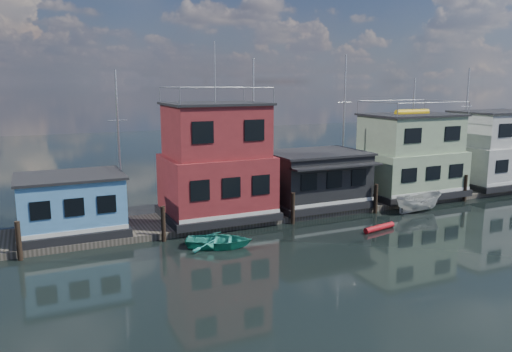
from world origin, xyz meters
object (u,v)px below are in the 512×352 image
houseboat_red (216,164)px  red_kayak (379,228)px  motorboat (419,202)px  dinghy_teal (219,241)px  houseboat_blue (71,204)px  houseboat_dark (316,178)px  houseboat_green (410,156)px  houseboat_white (496,150)px

houseboat_red → red_kayak: (8.95, -6.50, -3.91)m
motorboat → dinghy_teal: (-16.39, -1.32, -0.35)m
houseboat_blue → houseboat_red: size_ratio=0.54×
houseboat_blue → houseboat_red: 9.69m
houseboat_dark → houseboat_green: size_ratio=0.88×
houseboat_blue → houseboat_green: 26.53m
houseboat_white → houseboat_blue: bearing=-180.0°
houseboat_dark → houseboat_white: size_ratio=0.88×
red_kayak → motorboat: motorboat is taller
houseboat_white → motorboat: bearing=-162.3°
houseboat_red → houseboat_green: 17.01m
houseboat_blue → houseboat_dark: houseboat_dark is taller
houseboat_red → houseboat_white: size_ratio=1.41×
houseboat_red → houseboat_white: 27.01m
houseboat_blue → houseboat_green: size_ratio=0.76×
motorboat → houseboat_green: bearing=-27.3°
red_kayak → motorboat: size_ratio=0.68×
houseboat_blue → houseboat_dark: (17.50, -0.02, 0.21)m
houseboat_dark → motorboat: (6.57, -3.94, -1.66)m
houseboat_green → motorboat: (-2.43, -3.96, -2.80)m
red_kayak → motorboat: (5.62, 2.55, 0.56)m
houseboat_red → motorboat: size_ratio=3.04×
houseboat_white → red_kayak: bearing=-160.2°
houseboat_white → dinghy_teal: size_ratio=2.14×
motorboat → houseboat_red: bearing=79.0°
houseboat_red → motorboat: bearing=-15.2°
houseboat_green → houseboat_white: 10.00m
houseboat_red → houseboat_blue: bearing=-180.0°
houseboat_blue → houseboat_white: 36.52m
red_kayak → dinghy_teal: 10.84m
houseboat_blue → red_kayak: size_ratio=2.43×
houseboat_dark → houseboat_green: houseboat_green is taller
houseboat_white → motorboat: houseboat_white is taller
houseboat_green → houseboat_red: bearing=-180.0°
houseboat_blue → red_kayak: 19.67m
motorboat → houseboat_blue: bearing=84.9°
dinghy_teal → houseboat_red: bearing=7.0°
houseboat_white → dinghy_teal: houseboat_white is taller
houseboat_white → red_kayak: houseboat_white is taller
houseboat_blue → red_kayak: bearing=-19.4°
houseboat_dark → dinghy_teal: bearing=-151.8°
houseboat_blue → dinghy_teal: houseboat_blue is taller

